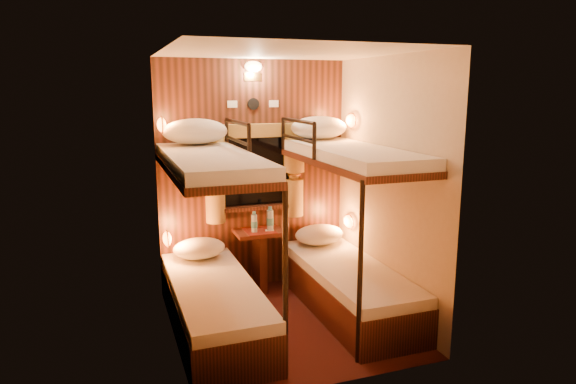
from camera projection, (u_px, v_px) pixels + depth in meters
name	position (u px, v px, depth m)	size (l,w,h in m)	color
floor	(286.00, 323.00, 4.69)	(2.10, 2.10, 0.00)	#3B1510
ceiling	(286.00, 52.00, 4.22)	(2.10, 2.10, 0.00)	silver
wall_back	(253.00, 176.00, 5.43)	(2.40, 2.40, 0.00)	#C6B293
wall_front	(338.00, 224.00, 3.49)	(2.40, 2.40, 0.00)	#C6B293
wall_left	(169.00, 203.00, 4.13)	(2.40, 2.40, 0.00)	#C6B293
wall_right	(387.00, 187.00, 4.78)	(2.40, 2.40, 0.00)	#C6B293
back_panel	(254.00, 176.00, 5.41)	(2.00, 0.03, 2.40)	black
bunk_left	(213.00, 271.00, 4.43)	(0.72, 1.90, 1.82)	black
bunk_right	(348.00, 255.00, 4.86)	(0.72, 1.90, 1.82)	black
window	(255.00, 178.00, 5.39)	(1.00, 0.12, 0.79)	black
curtains	(255.00, 171.00, 5.34)	(1.10, 0.22, 1.00)	olive
back_fixtures	(253.00, 74.00, 5.17)	(0.54, 0.09, 0.48)	black
reading_lamps	(263.00, 177.00, 5.09)	(2.00, 0.20, 1.25)	orange
table	(260.00, 252.00, 5.40)	(0.50, 0.34, 0.66)	#522112
bottle_left	(254.00, 223.00, 5.26)	(0.06, 0.06, 0.22)	#99BFE5
bottle_right	(270.00, 220.00, 5.33)	(0.07, 0.07, 0.26)	#99BFE5
sachet_a	(270.00, 230.00, 5.34)	(0.09, 0.07, 0.01)	silver
sachet_b	(271.00, 230.00, 5.38)	(0.07, 0.05, 0.00)	silver
pillow_lower_left	(199.00, 248.00, 5.06)	(0.51, 0.37, 0.20)	silver
pillow_lower_right	(319.00, 235.00, 5.51)	(0.54, 0.38, 0.21)	silver
pillow_upper_left	(195.00, 131.00, 4.82)	(0.61, 0.44, 0.24)	silver
pillow_upper_right	(319.00, 128.00, 5.33)	(0.60, 0.43, 0.24)	silver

